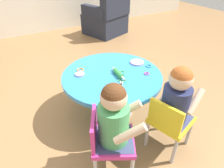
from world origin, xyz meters
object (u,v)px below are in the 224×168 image
object	(u,v)px
craft_table	(112,83)
rolling_pin	(118,73)
armchair_dark	(107,19)
child_chair_right	(169,122)
seated_child_right	(177,97)
child_chair_left	(109,140)
seated_child_left	(114,117)
craft_scissors	(122,82)

from	to	relation	value
craft_table	rolling_pin	distance (m)	0.14
rolling_pin	armchair_dark	bearing A→B (deg)	64.09
craft_table	child_chair_right	bearing A→B (deg)	-75.92
craft_table	seated_child_right	bearing A→B (deg)	-72.46
child_chair_left	rolling_pin	distance (m)	0.66
seated_child_left	child_chair_right	world-z (taller)	seated_child_left
rolling_pin	craft_scissors	distance (m)	0.13
seated_child_left	child_chair_right	bearing A→B (deg)	-7.34
craft_table	seated_child_left	size ratio (longest dim) A/B	1.88
craft_table	child_chair_left	world-z (taller)	child_chair_left
child_chair_right	armchair_dark	distance (m)	2.95
child_chair_left	rolling_pin	xyz separation A→B (m)	(0.39, 0.51, 0.18)
seated_child_right	child_chair_right	bearing A→B (deg)	-162.91
seated_child_right	armchair_dark	distance (m)	2.93
armchair_dark	craft_scissors	size ratio (longest dim) A/B	6.70
child_chair_left	rolling_pin	size ratio (longest dim) A/B	2.32
child_chair_left	seated_child_right	distance (m)	0.60
craft_table	armchair_dark	distance (m)	2.42
craft_table	child_chair_right	world-z (taller)	child_chair_right
child_chair_right	craft_scissors	xyz separation A→B (m)	(-0.16, 0.47, 0.16)
child_chair_left	seated_child_right	bearing A→B (deg)	-7.15
craft_table	seated_child_left	xyz separation A→B (m)	(-0.32, -0.58, 0.17)
child_chair_left	seated_child_left	bearing A→B (deg)	-29.00
craft_scissors	child_chair_left	bearing A→B (deg)	-132.01
child_chair_left	child_chair_right	xyz separation A→B (m)	(0.51, -0.08, 0.00)
seated_child_right	craft_scissors	size ratio (longest dim) A/B	3.76
armchair_dark	craft_scissors	bearing A→B (deg)	-115.55
child_chair_left	rolling_pin	world-z (taller)	child_chair_left
craft_table	child_chair_left	xyz separation A→B (m)	(-0.35, -0.56, -0.06)
child_chair_right	armchair_dark	world-z (taller)	armchair_dark
seated_child_right	armchair_dark	world-z (taller)	armchair_dark
seated_child_left	craft_scissors	world-z (taller)	seated_child_left
rolling_pin	child_chair_left	bearing A→B (deg)	-127.58
seated_child_left	rolling_pin	xyz separation A→B (m)	(0.35, 0.53, -0.05)
child_chair_left	rolling_pin	bearing A→B (deg)	52.42
seated_child_right	rolling_pin	distance (m)	0.60
child_chair_right	craft_scissors	bearing A→B (deg)	108.85
seated_child_left	child_chair_right	distance (m)	0.53
child_chair_left	seated_child_left	xyz separation A→B (m)	(0.03, -0.02, 0.23)
child_chair_right	rolling_pin	distance (m)	0.63
craft_scissors	seated_child_right	bearing A→B (deg)	-66.57
craft_table	rolling_pin	world-z (taller)	rolling_pin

